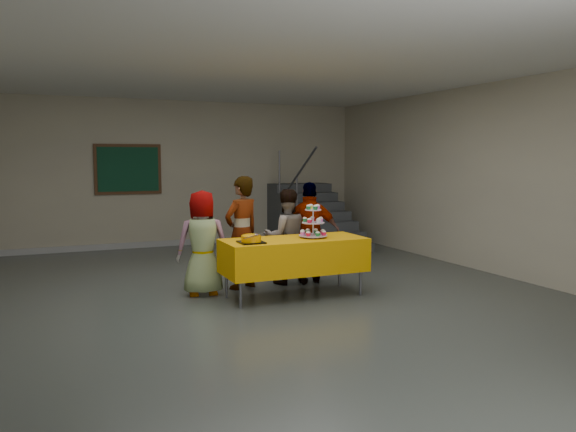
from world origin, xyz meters
The scene contains 10 objects.
room_shell centered at (0.00, 0.02, 2.13)m, with size 10.00×10.04×3.02m.
bake_table centered at (0.51, 0.06, 0.56)m, with size 1.88×0.78×0.77m.
cupcake_stand centered at (0.78, 0.05, 0.94)m, with size 0.38×0.38×0.44m.
bear_cake centered at (-0.13, -0.08, 0.83)m, with size 0.32×0.36×0.12m.
schoolchild_a centered at (-0.57, 0.62, 0.70)m, with size 0.68×0.45×1.40m, color slate.
schoolchild_b centered at (0.03, 0.77, 0.79)m, with size 0.57×0.38×1.57m, color slate.
schoolchild_c centered at (0.72, 0.80, 0.69)m, with size 0.67×0.52×1.38m, color slate.
schoolchild_d centered at (1.07, 0.73, 0.74)m, with size 0.86×0.36×1.48m, color slate.
staircase centered at (2.70, 4.13, 0.49)m, with size 1.30×2.40×2.04m.
noticeboard centered at (-0.93, 4.96, 1.60)m, with size 1.30×0.05×1.00m.
Camera 1 is at (-2.44, -6.60, 1.82)m, focal length 35.00 mm.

